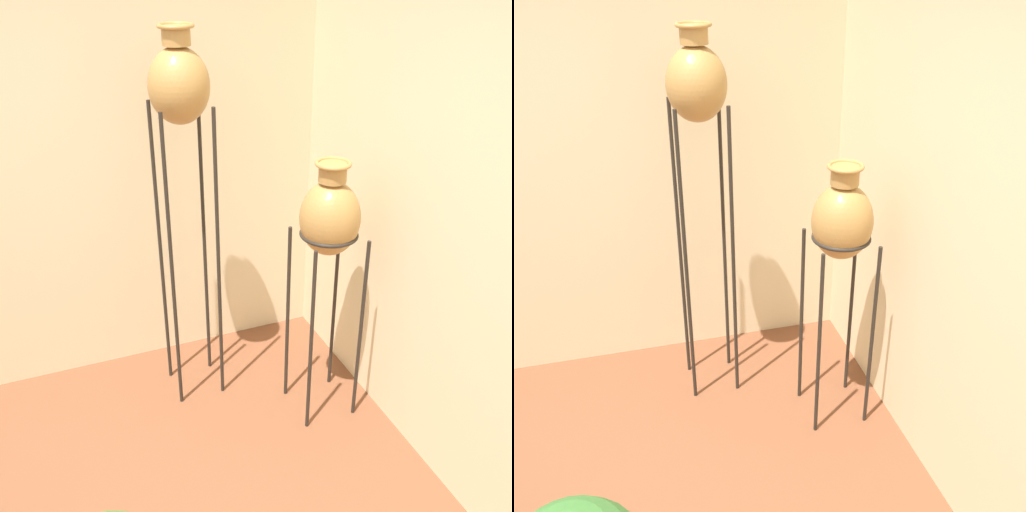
# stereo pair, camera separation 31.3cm
# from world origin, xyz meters

# --- Properties ---
(wall_back) EXTENTS (7.71, 0.06, 2.70)m
(wall_back) POSITION_xyz_m (0.00, 1.88, 1.35)
(wall_back) COLOR beige
(wall_back) RESTS_ON ground_plane
(vase_stand_tall) EXTENTS (0.30, 0.30, 2.05)m
(vase_stand_tall) POSITION_xyz_m (0.94, 1.44, 1.72)
(vase_stand_tall) COLOR #28231E
(vase_stand_tall) RESTS_ON ground_plane
(vase_stand_medium) EXTENTS (0.31, 0.31, 1.46)m
(vase_stand_medium) POSITION_xyz_m (1.55, 1.01, 1.16)
(vase_stand_medium) COLOR #28231E
(vase_stand_medium) RESTS_ON ground_plane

